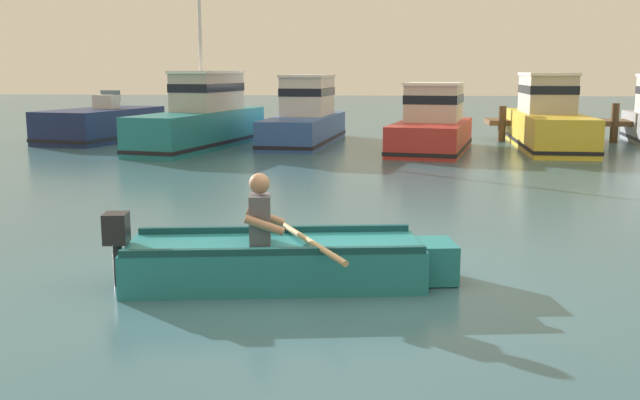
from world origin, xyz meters
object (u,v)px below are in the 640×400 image
Objects in this scene: moored_boat_blue at (306,118)px; moored_boat_yellow at (548,120)px; moored_boat_navy at (101,125)px; rowboat_with_person at (281,260)px; moored_boat_teal at (202,119)px; moored_boat_red at (432,126)px.

moored_boat_yellow is (7.27, -0.72, 0.04)m from moored_boat_blue.
moored_boat_yellow is at bearing -5.62° from moored_boat_blue.
moored_boat_blue is (6.69, -0.04, 0.28)m from moored_boat_navy.
moored_boat_yellow is at bearing 68.37° from rowboat_with_person.
rowboat_with_person is 14.16m from moored_boat_teal.
moored_boat_blue is at bearing 174.38° from moored_boat_yellow.
moored_boat_blue is 4.28m from moored_boat_red.
moored_boat_navy is at bearing 169.64° from moored_boat_red.
moored_boat_blue is 7.30m from moored_boat_yellow.
moored_boat_teal reaches higher than moored_boat_yellow.
moored_boat_teal is 6.71m from moored_boat_red.
moored_boat_blue is at bearing 95.84° from rowboat_with_person.
moored_boat_teal is at bearing -149.46° from moored_boat_blue.
moored_boat_yellow is (10.13, 0.97, -0.03)m from moored_boat_teal.
moored_boat_teal is at bearing -24.35° from moored_boat_navy.
moored_boat_navy is 0.99× the size of moored_boat_red.
moored_boat_red is (2.29, 13.25, 0.46)m from rowboat_with_person.
moored_boat_red is 0.81× the size of moored_boat_yellow.
moored_boat_red is at bearing -10.36° from moored_boat_navy.
rowboat_with_person is 0.61× the size of moored_boat_yellow.
moored_boat_yellow is at bearing -3.10° from moored_boat_navy.
moored_boat_red is (10.53, -1.92, 0.21)m from moored_boat_navy.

